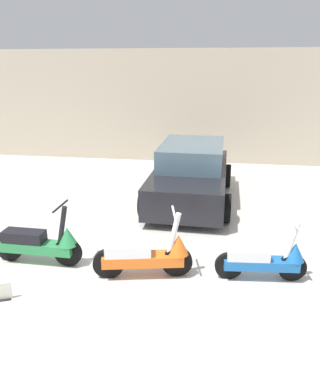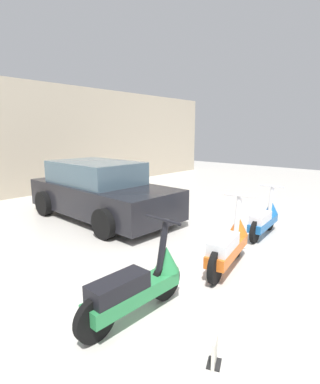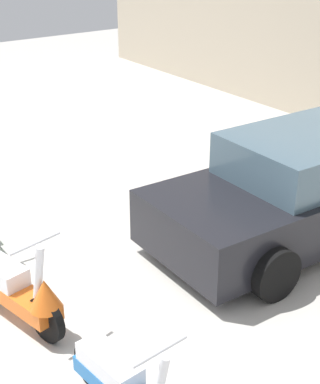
% 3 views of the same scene
% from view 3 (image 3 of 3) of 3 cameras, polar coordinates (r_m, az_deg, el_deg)
% --- Properties ---
extents(scooter_front_right, '(1.52, 0.63, 1.07)m').
position_cam_3_polar(scooter_front_right, '(6.09, -13.71, -9.06)').
color(scooter_front_right, black).
rests_on(scooter_front_right, ground_plane).
extents(car_rear_left, '(2.01, 4.02, 1.35)m').
position_cam_3_polar(car_rear_left, '(7.60, 13.71, 0.42)').
color(car_rear_left, black).
rests_on(car_rear_left, ground_plane).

